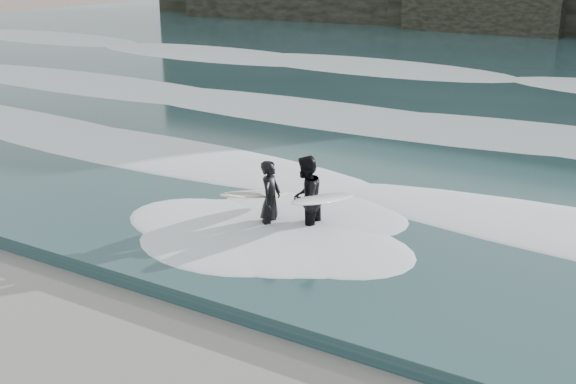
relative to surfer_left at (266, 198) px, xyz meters
name	(u,v)px	position (x,y,z in m)	size (l,w,h in m)	color
sea	(574,74)	(1.85, 22.65, -0.68)	(90.00, 52.00, 0.30)	#254447
foam_near	(400,197)	(1.85, 2.65, -0.43)	(60.00, 3.20, 0.20)	white
foam_mid	(491,130)	(1.85, 9.65, -0.41)	(60.00, 4.00, 0.24)	white
foam_far	(556,82)	(1.85, 18.65, -0.38)	(60.00, 4.80, 0.30)	white
surfer_left	(266,198)	(0.00, 0.00, 0.00)	(1.03, 2.23, 1.65)	black
surfer_right	(308,198)	(0.80, 0.31, 0.06)	(1.16, 2.17, 1.76)	black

